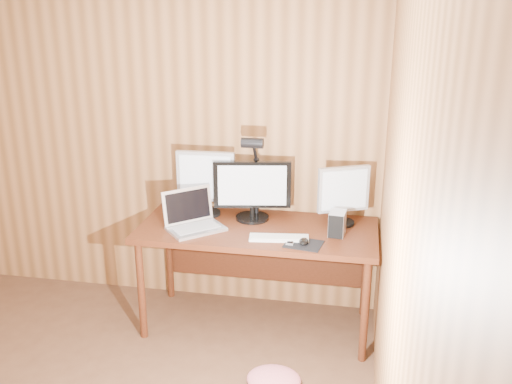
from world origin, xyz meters
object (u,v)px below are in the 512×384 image
(hard_drive, at_px, (337,223))
(monitor_right, at_px, (343,194))
(keyboard, at_px, (279,238))
(desk_lamp, at_px, (254,165))
(laptop, at_px, (192,219))
(desk, at_px, (259,240))
(monitor_left, at_px, (206,181))
(mouse, at_px, (304,241))
(speaker, at_px, (337,214))
(phone, at_px, (290,242))
(monitor_center, at_px, (252,190))

(hard_drive, bearing_deg, monitor_right, 88.70)
(keyboard, height_order, desk_lamp, desk_lamp)
(laptop, distance_m, keyboard, 0.61)
(desk, height_order, keyboard, keyboard)
(monitor_left, relative_size, mouse, 4.47)
(monitor_right, distance_m, speaker, 0.17)
(laptop, relative_size, mouse, 4.31)
(phone, bearing_deg, speaker, 60.55)
(monitor_left, height_order, hard_drive, monitor_left)
(monitor_center, xyz_separation_m, speaker, (0.58, 0.05, -0.16))
(mouse, bearing_deg, laptop, -169.98)
(keyboard, xyz_separation_m, hard_drive, (0.36, 0.14, 0.07))
(monitor_right, xyz_separation_m, laptop, (-0.99, -0.25, -0.16))
(monitor_right, height_order, phone, monitor_right)
(monitor_left, xyz_separation_m, desk_lamp, (0.35, -0.03, 0.14))
(desk, relative_size, laptop, 3.58)
(monitor_right, bearing_deg, desk_lamp, 157.56)
(mouse, distance_m, desk_lamp, 0.65)
(monitor_center, relative_size, monitor_left, 1.15)
(hard_drive, bearing_deg, keyboard, -152.84)
(monitor_center, xyz_separation_m, hard_drive, (0.60, -0.17, -0.14))
(monitor_right, distance_m, mouse, 0.49)
(monitor_left, xyz_separation_m, hard_drive, (0.93, -0.20, -0.17))
(monitor_right, xyz_separation_m, desk_lamp, (-0.61, -0.03, 0.18))
(keyboard, bearing_deg, mouse, -25.43)
(monitor_center, distance_m, hard_drive, 0.64)
(monitor_left, distance_m, desk_lamp, 0.38)
(speaker, bearing_deg, monitor_right, -35.42)
(desk, relative_size, desk_lamp, 2.51)
(mouse, bearing_deg, speaker, 86.67)
(speaker, bearing_deg, phone, -123.03)
(mouse, xyz_separation_m, desk_lamp, (-0.38, 0.36, 0.37))
(desk, height_order, mouse, mouse)
(desk, height_order, monitor_center, monitor_center)
(monitor_right, xyz_separation_m, mouse, (-0.22, -0.39, -0.20))
(hard_drive, height_order, desk_lamp, desk_lamp)
(mouse, bearing_deg, monitor_right, 80.78)
(desk, xyz_separation_m, laptop, (-0.43, -0.15, 0.18))
(speaker, bearing_deg, hard_drive, -86.66)
(keyboard, bearing_deg, laptop, 164.62)
(laptop, height_order, phone, laptop)
(monitor_left, bearing_deg, mouse, -30.22)
(monitor_left, distance_m, speaker, 0.94)
(hard_drive, bearing_deg, speaker, 99.36)
(speaker, relative_size, desk_lamp, 0.19)
(desk, distance_m, speaker, 0.56)
(speaker, bearing_deg, desk_lamp, -174.50)
(desk_lamp, bearing_deg, mouse, -28.62)
(laptop, xyz_separation_m, speaker, (0.95, 0.28, -0.00))
(desk, relative_size, hard_drive, 10.08)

